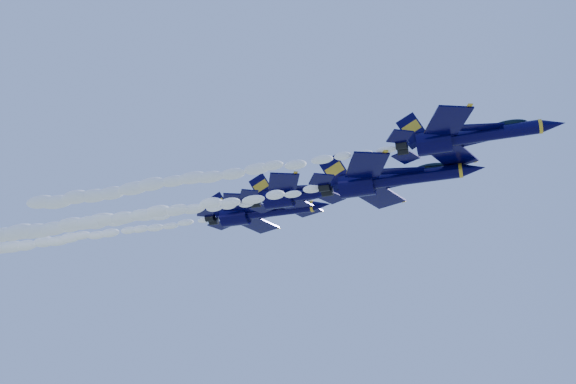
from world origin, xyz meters
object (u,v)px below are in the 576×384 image
(jet_lead, at_px, (467,136))
(jet_third, at_px, (305,194))
(jet_second, at_px, (389,179))
(jet_fourth, at_px, (259,212))

(jet_lead, height_order, jet_third, jet_third)
(jet_second, bearing_deg, jet_lead, -33.26)
(jet_lead, height_order, jet_second, jet_lead)
(jet_fourth, bearing_deg, jet_third, -30.44)
(jet_lead, bearing_deg, jet_second, 146.74)
(jet_second, bearing_deg, jet_third, 142.78)
(jet_third, xyz_separation_m, jet_fourth, (-8.54, 5.02, 0.36))
(jet_lead, bearing_deg, jet_third, 144.38)
(jet_lead, relative_size, jet_third, 0.92)
(jet_lead, height_order, jet_fourth, jet_fourth)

